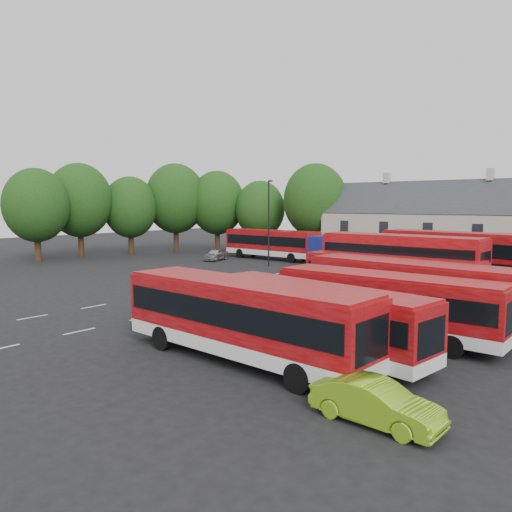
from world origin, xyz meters
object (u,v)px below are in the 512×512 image
at_px(bus_row_a, 242,314).
at_px(bus_dd_south, 400,263).
at_px(lime_car, 376,403).
at_px(box_truck, 355,252).
at_px(lamppost, 269,221).
at_px(silver_car, 216,255).

xyz_separation_m(bus_row_a, bus_dd_south, (-0.50, 16.73, 0.51)).
bearing_deg(bus_dd_south, lime_car, -66.47).
bearing_deg(box_truck, lamppost, -176.82).
relative_size(box_truck, lamppost, 0.96).
bearing_deg(lime_car, bus_row_a, 76.52).
height_order(box_truck, lamppost, lamppost).
bearing_deg(bus_row_a, lamppost, 128.74).
bearing_deg(box_truck, bus_dd_south, -46.31).
bearing_deg(lamppost, silver_car, 177.07).
xyz_separation_m(box_truck, silver_car, (-18.05, 0.09, -1.43)).
bearing_deg(bus_dd_south, box_truck, 134.11).
distance_m(bus_row_a, silver_car, 37.61).
relative_size(bus_row_a, lime_car, 3.04).
distance_m(bus_dd_south, silver_car, 28.21).
bearing_deg(lamppost, lime_car, -46.89).
xyz_separation_m(bus_row_a, lime_car, (6.96, -1.90, -1.38)).
xyz_separation_m(box_truck, lime_car, (15.94, -27.92, -1.45)).
distance_m(bus_dd_south, lamppost, 20.57).
relative_size(silver_car, lamppost, 0.44).
distance_m(bus_dd_south, lime_car, 20.16).
height_order(bus_dd_south, lamppost, lamppost).
xyz_separation_m(box_truck, lamppost, (-9.90, -0.33, 2.68)).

